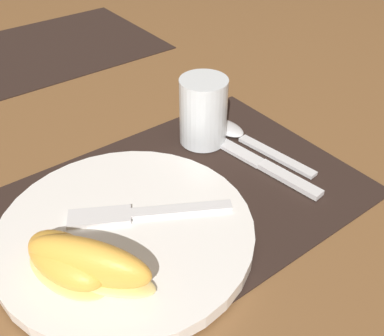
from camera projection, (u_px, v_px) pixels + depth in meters
name	position (u px, v px, depth m)	size (l,w,h in m)	color
ground_plane	(182.00, 198.00, 0.55)	(3.00, 3.00, 0.00)	brown
placemat	(182.00, 197.00, 0.54)	(0.43, 0.30, 0.00)	black
placemat_far	(45.00, 49.00, 0.89)	(0.43, 0.30, 0.00)	black
plate	(126.00, 232.00, 0.48)	(0.28, 0.28, 0.02)	white
juice_glass	(203.00, 115.00, 0.61)	(0.07, 0.07, 0.09)	silver
knife	(251.00, 158.00, 0.60)	(0.05, 0.22, 0.01)	silver
spoon	(238.00, 135.00, 0.64)	(0.05, 0.18, 0.01)	silver
fork	(138.00, 213.00, 0.49)	(0.17, 0.11, 0.00)	silver
citrus_wedge_0	(67.00, 261.00, 0.42)	(0.08, 0.11, 0.04)	#F4DB84
citrus_wedge_1	(89.00, 264.00, 0.41)	(0.11, 0.13, 0.05)	#F4DB84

